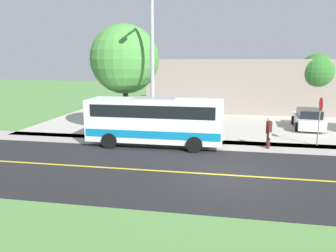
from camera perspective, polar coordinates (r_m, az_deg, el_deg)
ground_plane at (r=14.81m, az=11.04°, el=-8.50°), size 120.00×120.00×0.00m
road_surface at (r=14.81m, az=11.04°, el=-8.48°), size 8.00×100.00×0.01m
sidewalk at (r=19.78m, az=10.91°, el=-3.36°), size 2.40×100.00×0.01m
parking_lot_surface at (r=27.01m, az=17.17°, el=0.33°), size 14.00×36.00×0.01m
road_centre_line at (r=14.81m, az=11.04°, el=-8.46°), size 0.16×100.00×0.00m
shuttle_bus_front at (r=19.17m, az=-2.26°, el=1.19°), size 2.60×8.01×2.86m
pedestrian_with_bags at (r=19.51m, az=17.25°, el=-0.94°), size 0.72×0.34×1.81m
stop_sign at (r=20.97m, az=25.09°, el=2.07°), size 0.76×0.07×2.88m
street_light_pole at (r=19.32m, az=-2.84°, el=10.58°), size 1.97×0.24×8.57m
parked_car_near at (r=26.31m, az=23.37°, el=1.12°), size 4.54×2.31×1.45m
tree_curbside at (r=22.40m, az=-7.60°, el=11.49°), size 4.61×4.61×7.35m
tree_lot_edge at (r=32.31m, az=24.61°, el=8.58°), size 3.21×3.21×5.55m
commercial_building at (r=35.60m, az=16.18°, el=7.10°), size 10.00×22.40×5.06m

